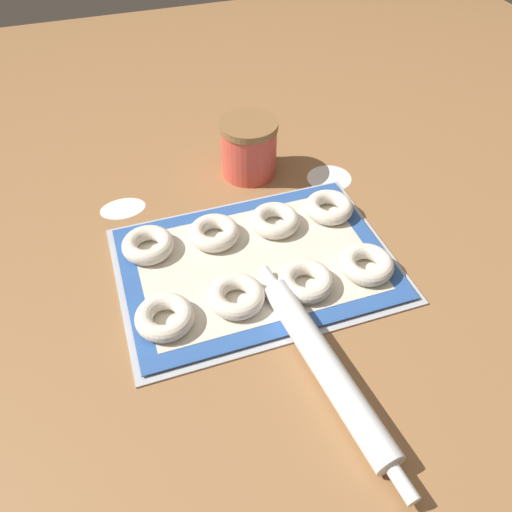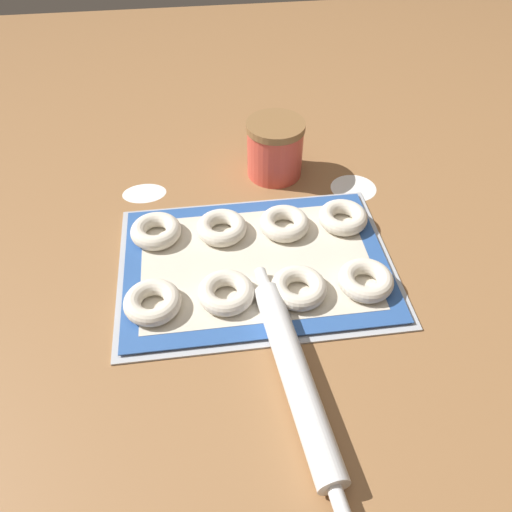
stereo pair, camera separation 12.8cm
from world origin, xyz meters
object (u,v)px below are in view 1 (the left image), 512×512
bagel_front_far_left (165,317)px  bagel_front_mid_left (236,296)px  bagel_back_mid_right (275,220)px  bagel_back_mid_left (214,233)px  bagel_front_mid_right (306,281)px  bagel_front_far_right (367,264)px  baking_tray (256,264)px  flour_canister (249,148)px  bagel_back_far_right (329,207)px  rolling_pin (325,365)px  bagel_back_far_left (148,245)px

bagel_front_far_left → bagel_front_mid_left: (0.13, 0.01, 0.00)m
bagel_back_mid_right → bagel_back_mid_left: bearing=178.2°
bagel_front_mid_right → bagel_front_far_right: same height
bagel_front_mid_left → bagel_front_far_right: bearing=-1.0°
bagel_front_far_right → bagel_back_mid_left: (-0.25, 0.17, 0.00)m
bagel_front_mid_right → bagel_front_far_right: 0.12m
baking_tray → bagel_back_mid_left: 0.11m
bagel_front_far_left → flour_canister: (0.27, 0.38, 0.04)m
baking_tray → bagel_back_far_right: (0.19, 0.09, 0.02)m
bagel_front_far_right → rolling_pin: bearing=-133.2°
bagel_front_mid_left → bagel_back_mid_right: 0.21m
bagel_back_mid_right → baking_tray: bearing=-129.3°
bagel_back_mid_right → bagel_front_far_right: bearing=-55.1°
flour_canister → bagel_back_far_left: bearing=-143.8°
bagel_front_far_left → rolling_pin: (0.22, -0.17, -0.00)m
bagel_back_mid_left → bagel_back_far_right: (0.25, -0.00, 0.00)m
bagel_back_far_right → flour_canister: 0.24m
baking_tray → bagel_back_far_left: size_ratio=5.20×
bagel_front_mid_left → flour_canister: 0.40m
bagel_front_mid_right → bagel_back_mid_left: 0.21m
baking_tray → bagel_front_far_left: bearing=-155.5°
bagel_front_mid_left → bagel_back_far_left: same height
baking_tray → flour_canister: flour_canister is taller
bagel_front_far_left → bagel_back_mid_left: bearing=52.6°
bagel_front_mid_right → baking_tray: bearing=126.2°
baking_tray → bagel_front_far_right: (0.19, -0.09, 0.02)m
bagel_front_far_left → bagel_back_far_left: same height
bagel_front_far_right → bagel_front_far_left: bearing=-179.9°
bagel_back_far_left → baking_tray: bearing=-26.9°
baking_tray → bagel_front_mid_left: size_ratio=5.20×
bagel_back_far_left → bagel_back_mid_right: bearing=-2.5°
bagel_back_far_right → rolling_pin: size_ratio=0.23×
bagel_front_mid_right → bagel_back_far_left: same height
baking_tray → bagel_front_far_right: 0.21m
baking_tray → bagel_back_far_left: 0.21m
bagel_front_far_right → bagel_front_mid_right: bearing=-179.2°
bagel_front_mid_left → bagel_front_mid_right: (0.13, -0.01, 0.00)m
bagel_back_far_left → flour_canister: size_ratio=0.76×
bagel_front_mid_right → bagel_back_mid_left: bearing=124.8°
bagel_front_mid_left → bagel_back_mid_left: size_ratio=1.00×
bagel_back_far_right → bagel_back_mid_right: bearing=-178.7°
bagel_back_mid_left → flour_canister: size_ratio=0.76×
bagel_front_far_left → bagel_front_mid_left: same height
bagel_front_mid_right → bagel_front_far_left: bearing=179.8°
flour_canister → bagel_back_far_right: bearing=-62.1°
bagel_back_mid_right → bagel_back_far_right: size_ratio=1.00×
rolling_pin → bagel_back_far_right: bearing=64.6°
bagel_front_far_right → bagel_back_far_left: size_ratio=1.00×
baking_tray → rolling_pin: (0.03, -0.26, 0.02)m
bagel_back_far_left → bagel_back_far_right: 0.38m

